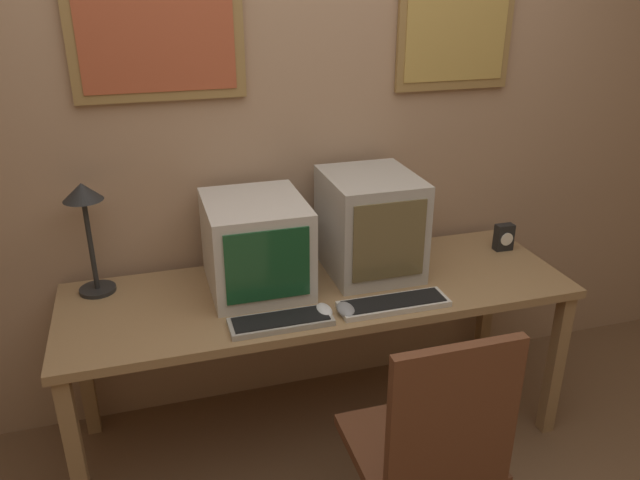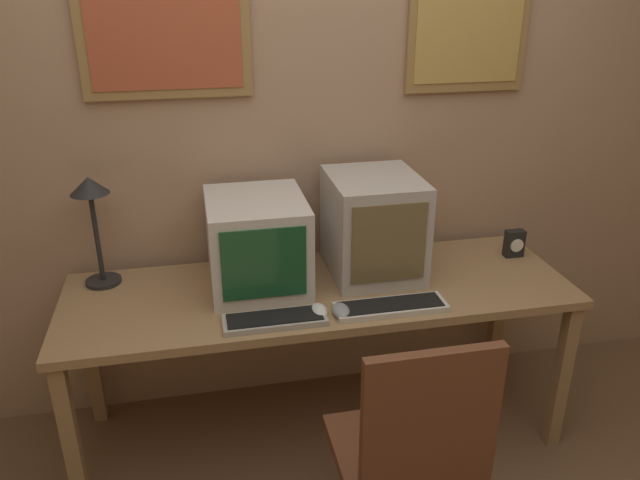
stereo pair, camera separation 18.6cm
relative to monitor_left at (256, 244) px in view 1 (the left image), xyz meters
The scene contains 11 objects.
wall_back 0.55m from the monitor_left, 51.98° to the left, with size 8.00×0.08×2.60m.
desk 0.36m from the monitor_left, 21.25° to the right, with size 2.07×0.68×0.73m.
monitor_left is the anchor object (origin of this frame).
monitor_right 0.49m from the monitor_left, ahead, with size 0.37×0.43×0.42m.
keyboard_main 0.37m from the monitor_left, 86.61° to the right, with size 0.38×0.13×0.03m.
keyboard_side 0.60m from the monitor_left, 34.93° to the right, with size 0.43×0.13×0.03m.
mouse_near_keyboard 0.46m from the monitor_left, 50.47° to the right, with size 0.07×0.12×0.04m.
mouse_far_corner 0.40m from the monitor_left, 58.32° to the right, with size 0.06×0.11×0.04m.
desk_clock 1.17m from the monitor_left, ahead, with size 0.08×0.05×0.12m.
desk_lamp 0.67m from the monitor_left, 168.18° to the left, with size 0.15×0.15×0.46m.
office_chair 1.07m from the monitor_left, 67.61° to the right, with size 0.46×0.46×1.00m.
Camera 1 is at (-0.65, -1.24, 1.93)m, focal length 35.00 mm.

